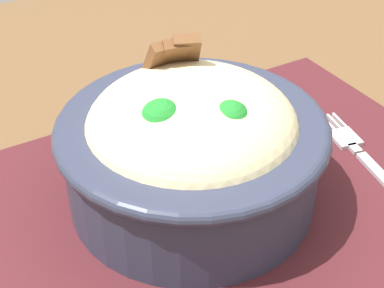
# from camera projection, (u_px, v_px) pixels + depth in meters

# --- Properties ---
(table) EXTENTS (1.38, 0.95, 0.78)m
(table) POSITION_uv_depth(u_px,v_px,m) (195.00, 269.00, 0.48)
(table) COLOR brown
(table) RESTS_ON ground_plane
(placemat) EXTENTS (0.41, 0.33, 0.00)m
(placemat) POSITION_uv_depth(u_px,v_px,m) (234.00, 209.00, 0.44)
(placemat) COLOR #47191E
(placemat) RESTS_ON table
(bowl) EXTENTS (0.22, 0.22, 0.12)m
(bowl) POSITION_uv_depth(u_px,v_px,m) (192.00, 144.00, 0.42)
(bowl) COLOR #2D3347
(bowl) RESTS_ON placemat
(fork) EXTENTS (0.04, 0.13, 0.00)m
(fork) POSITION_uv_depth(u_px,v_px,m) (357.00, 151.00, 0.50)
(fork) COLOR #B2B2B2
(fork) RESTS_ON placemat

